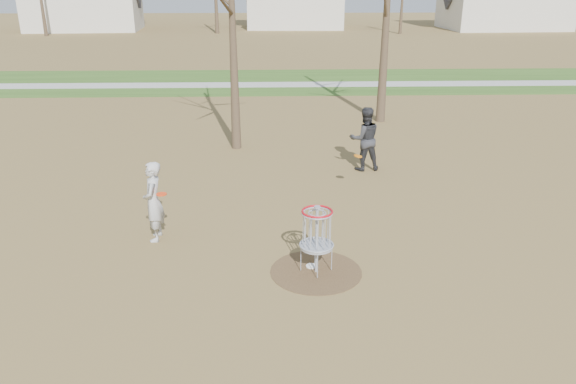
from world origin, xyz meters
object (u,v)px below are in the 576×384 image
Objects in this scene: disc_grounded at (311,266)px; player_throwing at (365,139)px; player_standing at (153,202)px; disc_golf_basket at (317,229)px.

player_throwing is at bearing 71.61° from disc_grounded.
player_standing is 8.04× the size of disc_grounded.
player_throwing is (5.29, 4.56, 0.06)m from player_standing.
disc_grounded is 0.92m from disc_golf_basket.
player_throwing is at bearing 129.52° from player_standing.
disc_golf_basket is (3.39, -1.58, 0.03)m from player_standing.
disc_grounded is at bearing 64.52° from player_throwing.
disc_grounded is (3.31, -1.39, -0.86)m from player_standing.
player_standing is 6.98m from player_throwing.
player_standing is at bearing 33.65° from player_throwing.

